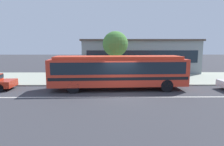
{
  "coord_description": "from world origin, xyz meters",
  "views": [
    {
      "loc": [
        -0.81,
        -14.32,
        3.74
      ],
      "look_at": [
        -0.64,
        2.35,
        1.3
      ],
      "focal_mm": 31.01,
      "sensor_mm": 36.0,
      "label": 1
    }
  ],
  "objects_px": {
    "transit_bus": "(118,70)",
    "pedestrian_waiting_near_sign": "(96,71)",
    "pedestrian_walking_along_curb": "(113,72)",
    "street_tree_near_stop": "(115,44)",
    "bus_stop_sign": "(160,68)"
  },
  "relations": [
    {
      "from": "pedestrian_waiting_near_sign",
      "to": "bus_stop_sign",
      "type": "distance_m",
      "value": 6.23
    },
    {
      "from": "transit_bus",
      "to": "pedestrian_waiting_near_sign",
      "type": "distance_m",
      "value": 3.88
    },
    {
      "from": "pedestrian_waiting_near_sign",
      "to": "street_tree_near_stop",
      "type": "bearing_deg",
      "value": 30.35
    },
    {
      "from": "transit_bus",
      "to": "pedestrian_waiting_near_sign",
      "type": "xyz_separation_m",
      "value": [
        -2.08,
        3.24,
        -0.52
      ]
    },
    {
      "from": "transit_bus",
      "to": "pedestrian_walking_along_curb",
      "type": "bearing_deg",
      "value": 97.33
    },
    {
      "from": "bus_stop_sign",
      "to": "street_tree_near_stop",
      "type": "height_order",
      "value": "street_tree_near_stop"
    },
    {
      "from": "pedestrian_walking_along_curb",
      "to": "street_tree_near_stop",
      "type": "distance_m",
      "value": 3.12
    },
    {
      "from": "transit_bus",
      "to": "street_tree_near_stop",
      "type": "height_order",
      "value": "street_tree_near_stop"
    },
    {
      "from": "pedestrian_waiting_near_sign",
      "to": "bus_stop_sign",
      "type": "relative_size",
      "value": 0.72
    },
    {
      "from": "pedestrian_waiting_near_sign",
      "to": "street_tree_near_stop",
      "type": "xyz_separation_m",
      "value": [
        1.94,
        1.14,
        2.69
      ]
    },
    {
      "from": "transit_bus",
      "to": "pedestrian_waiting_near_sign",
      "type": "height_order",
      "value": "transit_bus"
    },
    {
      "from": "bus_stop_sign",
      "to": "pedestrian_waiting_near_sign",
      "type": "bearing_deg",
      "value": 167.54
    },
    {
      "from": "transit_bus",
      "to": "pedestrian_walking_along_curb",
      "type": "relative_size",
      "value": 6.68
    },
    {
      "from": "pedestrian_walking_along_curb",
      "to": "pedestrian_waiting_near_sign",
      "type": "bearing_deg",
      "value": 165.97
    },
    {
      "from": "transit_bus",
      "to": "bus_stop_sign",
      "type": "distance_m",
      "value": 4.42
    }
  ]
}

